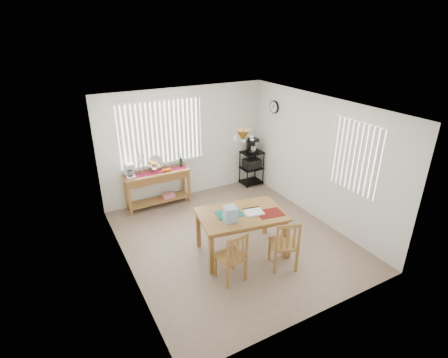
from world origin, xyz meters
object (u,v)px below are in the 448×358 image
sideboard (158,181)px  wire_cart (252,165)px  chair_right (284,244)px  chair_left (232,257)px  cart_items (252,145)px  dining_table (241,218)px

sideboard → wire_cart: (2.49, -0.02, -0.09)m
wire_cart → chair_right: chair_right is taller
chair_left → chair_right: (0.93, -0.14, 0.02)m
sideboard → cart_items: cart_items is taller
cart_items → dining_table: (-1.78, -2.42, -0.34)m
sideboard → chair_right: chair_right is taller
cart_items → chair_left: size_ratio=0.41×
wire_cart → dining_table: 3.00m
wire_cart → dining_table: bearing=-126.4°
dining_table → cart_items: bearing=53.7°
wire_cart → chair_left: size_ratio=0.99×
sideboard → chair_right: (1.12, -3.17, -0.16)m
wire_cart → dining_table: (-1.78, -2.41, 0.18)m
wire_cart → chair_right: size_ratio=0.94×
wire_cart → cart_items: bearing=90.0°
chair_right → cart_items: bearing=66.6°
sideboard → wire_cart: bearing=-0.5°
sideboard → dining_table: size_ratio=0.90×
wire_cart → chair_right: (-1.37, -3.14, -0.07)m
chair_left → chair_right: 0.94m
dining_table → chair_right: bearing=-60.9°
dining_table → chair_left: 0.84m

